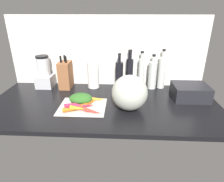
{
  "coord_description": "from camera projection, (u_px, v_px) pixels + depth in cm",
  "views": [
    {
      "loc": [
        13.03,
        -129.08,
        64.51
      ],
      "look_at": [
        6.79,
        -8.3,
        12.67
      ],
      "focal_mm": 30.96,
      "sensor_mm": 36.0,
      "label": 1
    }
  ],
  "objects": [
    {
      "name": "carrot_0",
      "position": [
        84.0,
        106.0,
        1.34
      ],
      "size": [
        13.43,
        3.13,
        2.99
      ],
      "primitive_type": "cone",
      "rotation": [
        0.0,
        1.57,
        0.01
      ],
      "color": "#B2264C",
      "rests_on": "cutting_board"
    },
    {
      "name": "winter_squash",
      "position": [
        130.0,
        93.0,
        1.3
      ],
      "size": [
        24.35,
        24.23,
        24.29
      ],
      "primitive_type": "ellipsoid",
      "color": "#B2B7A8",
      "rests_on": "ground_plane"
    },
    {
      "name": "bottle_2",
      "position": [
        141.0,
        72.0,
        1.66
      ],
      "size": [
        5.19,
        5.19,
        32.13
      ],
      "color": "silver",
      "rests_on": "ground_plane"
    },
    {
      "name": "carrot_4",
      "position": [
        76.0,
        104.0,
        1.36
      ],
      "size": [
        16.51,
        11.02,
        3.51
      ],
      "primitive_type": "cone",
      "rotation": [
        0.0,
        1.57,
        0.49
      ],
      "color": "#B2264C",
      "rests_on": "cutting_board"
    },
    {
      "name": "carrot_3",
      "position": [
        84.0,
        101.0,
        1.41
      ],
      "size": [
        15.62,
        5.98,
        2.22
      ],
      "primitive_type": "cone",
      "rotation": [
        0.0,
        1.57,
        0.25
      ],
      "color": "red",
      "rests_on": "cutting_board"
    },
    {
      "name": "carrot_6",
      "position": [
        86.0,
        104.0,
        1.38
      ],
      "size": [
        15.53,
        6.05,
        2.05
      ],
      "primitive_type": "cone",
      "rotation": [
        0.0,
        1.57,
        -0.27
      ],
      "color": "red",
      "rests_on": "cutting_board"
    },
    {
      "name": "ground_plane",
      "position": [
        104.0,
        104.0,
        1.45
      ],
      "size": [
        170.0,
        80.0,
        3.0
      ],
      "primitive_type": "cube",
      "color": "black"
    },
    {
      "name": "carrot_8",
      "position": [
        89.0,
        103.0,
        1.39
      ],
      "size": [
        12.16,
        13.48,
        2.54
      ],
      "primitive_type": "cone",
      "rotation": [
        0.0,
        1.57,
        0.86
      ],
      "color": "orange",
      "rests_on": "cutting_board"
    },
    {
      "name": "carrot_9",
      "position": [
        97.0,
        99.0,
        1.44
      ],
      "size": [
        12.1,
        3.31,
        3.02
      ],
      "primitive_type": "cone",
      "rotation": [
        0.0,
        1.57,
        -0.02
      ],
      "color": "orange",
      "rests_on": "cutting_board"
    },
    {
      "name": "dish_rack",
      "position": [
        190.0,
        92.0,
        1.48
      ],
      "size": [
        26.14,
        21.92,
        11.08
      ],
      "primitive_type": "cube",
      "color": "black",
      "rests_on": "ground_plane"
    },
    {
      "name": "carrot_greens_pile",
      "position": [
        81.0,
        98.0,
        1.4
      ],
      "size": [
        16.84,
        12.95,
        7.12
      ],
      "primitive_type": "ellipsoid",
      "color": "#2D6023",
      "rests_on": "cutting_board"
    },
    {
      "name": "cutting_board",
      "position": [
        82.0,
        106.0,
        1.37
      ],
      "size": [
        32.66,
        27.61,
        0.8
      ],
      "primitive_type": "cube",
      "color": "beige",
      "rests_on": "ground_plane"
    },
    {
      "name": "paper_towel_roll",
      "position": [
        93.0,
        75.0,
        1.68
      ],
      "size": [
        10.03,
        10.03,
        23.14
      ],
      "primitive_type": "cylinder",
      "color": "white",
      "rests_on": "ground_plane"
    },
    {
      "name": "bottle_3",
      "position": [
        152.0,
        75.0,
        1.65
      ],
      "size": [
        7.03,
        7.03,
        29.87
      ],
      "color": "silver",
      "rests_on": "ground_plane"
    },
    {
      "name": "blender_appliance",
      "position": [
        44.0,
        74.0,
        1.68
      ],
      "size": [
        14.06,
        14.06,
        28.13
      ],
      "color": "#B2B2B7",
      "rests_on": "ground_plane"
    },
    {
      "name": "bottle_0",
      "position": [
        119.0,
        75.0,
        1.66
      ],
      "size": [
        6.55,
        6.55,
        30.62
      ],
      "color": "black",
      "rests_on": "ground_plane"
    },
    {
      "name": "carrot_1",
      "position": [
        93.0,
        112.0,
        1.27
      ],
      "size": [
        13.05,
        7.69,
        2.83
      ],
      "primitive_type": "cone",
      "rotation": [
        0.0,
        1.57,
        -0.4
      ],
      "color": "red",
      "rests_on": "cutting_board"
    },
    {
      "name": "knife_block",
      "position": [
        65.0,
        75.0,
        1.67
      ],
      "size": [
        9.53,
        14.91,
        28.48
      ],
      "color": "brown",
      "rests_on": "ground_plane"
    },
    {
      "name": "carrot_7",
      "position": [
        70.0,
        110.0,
        1.28
      ],
      "size": [
        10.66,
        5.15,
        3.43
      ],
      "primitive_type": "cone",
      "rotation": [
        0.0,
        1.57,
        0.17
      ],
      "color": "orange",
      "rests_on": "cutting_board"
    },
    {
      "name": "carrot_5",
      "position": [
        79.0,
        108.0,
        1.3
      ],
      "size": [
        12.51,
        5.48,
        3.36
      ],
      "primitive_type": "cone",
      "rotation": [
        0.0,
        1.57,
        -0.18
      ],
      "color": "orange",
      "rests_on": "cutting_board"
    },
    {
      "name": "bottle_1",
      "position": [
        129.0,
        72.0,
        1.68
      ],
      "size": [
        6.11,
        6.11,
        32.9
      ],
      "color": "black",
      "rests_on": "ground_plane"
    },
    {
      "name": "bottle_4",
      "position": [
        162.0,
        72.0,
        1.66
      ],
      "size": [
        6.43,
        6.43,
        33.92
      ],
      "color": "silver",
      "rests_on": "ground_plane"
    },
    {
      "name": "carrot_2",
      "position": [
        87.0,
        110.0,
        1.28
      ],
      "size": [
        15.38,
        10.29,
        2.64
      ],
      "primitive_type": "cone",
      "rotation": [
        0.0,
        1.57,
        -0.52
      ],
      "color": "red",
      "rests_on": "cutting_board"
    },
    {
      "name": "wall_back",
      "position": [
        107.0,
        51.0,
        1.68
      ],
      "size": [
        170.0,
        3.0,
        60.0
      ],
      "primitive_type": "cube",
      "color": "silver",
      "rests_on": "ground_plane"
    }
  ]
}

